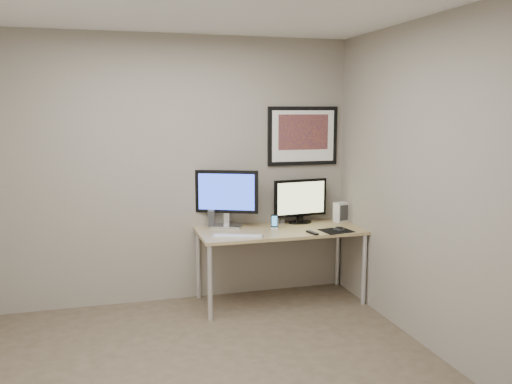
% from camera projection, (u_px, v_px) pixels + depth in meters
% --- Properties ---
extents(floor, '(3.60, 3.60, 0.00)m').
position_uv_depth(floor, '(205.00, 378.00, 3.85)').
color(floor, '#4A3E2E').
rests_on(floor, ground).
extents(room, '(3.60, 3.60, 3.60)m').
position_uv_depth(room, '(191.00, 143.00, 4.03)').
color(room, white).
rests_on(room, ground).
extents(desk, '(1.60, 0.70, 0.73)m').
position_uv_depth(desk, '(280.00, 236.00, 5.30)').
color(desk, olive).
rests_on(desk, floor).
extents(framed_art, '(0.75, 0.04, 0.60)m').
position_uv_depth(framed_art, '(303.00, 136.00, 5.56)').
color(framed_art, black).
rests_on(framed_art, room).
extents(monitor_large, '(0.59, 0.30, 0.57)m').
position_uv_depth(monitor_large, '(227.00, 196.00, 5.34)').
color(monitor_large, '#A7A7AC').
rests_on(monitor_large, desk).
extents(monitor_tv, '(0.58, 0.16, 0.46)m').
position_uv_depth(monitor_tv, '(300.00, 200.00, 5.54)').
color(monitor_tv, black).
rests_on(monitor_tv, desk).
extents(speaker_left, '(0.09, 0.09, 0.18)m').
position_uv_depth(speaker_left, '(211.00, 218.00, 5.36)').
color(speaker_left, '#A7A7AC').
rests_on(speaker_left, desk).
extents(speaker_right, '(0.09, 0.09, 0.18)m').
position_uv_depth(speaker_right, '(282.00, 215.00, 5.54)').
color(speaker_right, '#A7A7AC').
rests_on(speaker_right, desk).
extents(phone_dock, '(0.09, 0.09, 0.15)m').
position_uv_depth(phone_dock, '(275.00, 222.00, 5.30)').
color(phone_dock, black).
rests_on(phone_dock, desk).
extents(keyboard, '(0.48, 0.28, 0.02)m').
position_uv_depth(keyboard, '(238.00, 236.00, 4.97)').
color(keyboard, silver).
rests_on(keyboard, desk).
extents(mousepad, '(0.32, 0.29, 0.00)m').
position_uv_depth(mousepad, '(336.00, 231.00, 5.22)').
color(mousepad, black).
rests_on(mousepad, desk).
extents(mouse, '(0.09, 0.11, 0.03)m').
position_uv_depth(mouse, '(339.00, 228.00, 5.25)').
color(mouse, black).
rests_on(mouse, mousepad).
extents(remote, '(0.07, 0.17, 0.02)m').
position_uv_depth(remote, '(312.00, 232.00, 5.11)').
color(remote, black).
rests_on(remote, desk).
extents(fan_unit, '(0.16, 0.13, 0.20)m').
position_uv_depth(fan_unit, '(341.00, 212.00, 5.64)').
color(fan_unit, silver).
rests_on(fan_unit, desk).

